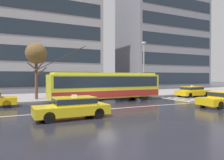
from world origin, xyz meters
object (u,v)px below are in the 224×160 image
(trolleybus, at_px, (106,85))
(taxi_oncoming_near, at_px, (73,106))
(taxi_ahead_of_bus, at_px, (193,91))
(pedestrian_at_shelter, at_px, (100,88))
(pedestrian_approaching_curb, at_px, (122,84))
(street_lamp, at_px, (144,64))
(bus_shelter, at_px, (77,80))
(street_tree_bare, at_px, (36,54))

(trolleybus, distance_m, taxi_oncoming_near, 8.75)
(taxi_ahead_of_bus, height_order, pedestrian_at_shelter, pedestrian_at_shelter)
(taxi_oncoming_near, relative_size, pedestrian_approaching_curb, 2.36)
(pedestrian_at_shelter, bearing_deg, pedestrian_approaching_curb, -5.47)
(taxi_oncoming_near, relative_size, street_lamp, 0.67)
(bus_shelter, bearing_deg, trolleybus, -64.36)
(street_tree_bare, bearing_deg, pedestrian_approaching_curb, -3.05)
(trolleybus, distance_m, bus_shelter, 4.34)
(trolleybus, bearing_deg, pedestrian_approaching_curb, 41.22)
(trolleybus, height_order, street_lamp, street_lamp)
(trolleybus, relative_size, street_lamp, 1.92)
(taxi_ahead_of_bus, relative_size, taxi_oncoming_near, 1.02)
(bus_shelter, bearing_deg, street_tree_bare, -175.83)
(trolleybus, bearing_deg, street_lamp, 20.76)
(taxi_ahead_of_bus, relative_size, pedestrian_approaching_curb, 2.40)
(pedestrian_approaching_curb, xyz_separation_m, street_lamp, (2.54, -0.76, 2.44))
(trolleybus, height_order, pedestrian_at_shelter, trolleybus)
(pedestrian_approaching_curb, distance_m, street_lamp, 3.60)
(pedestrian_at_shelter, relative_size, pedestrian_approaching_curb, 0.87)
(taxi_ahead_of_bus, bearing_deg, street_lamp, 153.32)
(trolleybus, relative_size, taxi_ahead_of_bus, 2.83)
(pedestrian_approaching_curb, height_order, street_lamp, street_lamp)
(taxi_ahead_of_bus, height_order, street_lamp, street_lamp)
(taxi_ahead_of_bus, xyz_separation_m, taxi_oncoming_near, (-16.51, -6.59, -0.00))
(trolleybus, bearing_deg, street_tree_bare, 150.46)
(street_lamp, height_order, street_tree_bare, street_lamp)
(taxi_ahead_of_bus, relative_size, street_lamp, 0.68)
(trolleybus, xyz_separation_m, taxi_ahead_of_bus, (11.31, -0.38, -0.87))
(pedestrian_at_shelter, distance_m, street_tree_bare, 7.81)
(pedestrian_approaching_curb, distance_m, street_tree_bare, 10.26)
(taxi_oncoming_near, distance_m, bus_shelter, 11.45)
(street_tree_bare, bearing_deg, trolleybus, -29.54)
(trolleybus, relative_size, pedestrian_approaching_curb, 6.77)
(pedestrian_at_shelter, height_order, street_tree_bare, street_tree_bare)
(trolleybus, distance_m, taxi_ahead_of_bus, 11.35)
(taxi_ahead_of_bus, relative_size, pedestrian_at_shelter, 2.74)
(pedestrian_at_shelter, relative_size, street_tree_bare, 0.28)
(bus_shelter, relative_size, street_lamp, 0.55)
(pedestrian_at_shelter, bearing_deg, taxi_oncoming_near, -119.53)
(taxi_ahead_of_bus, bearing_deg, taxi_oncoming_near, -158.23)
(taxi_oncoming_near, bearing_deg, pedestrian_at_shelter, 60.47)
(trolleybus, distance_m, pedestrian_at_shelter, 3.40)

